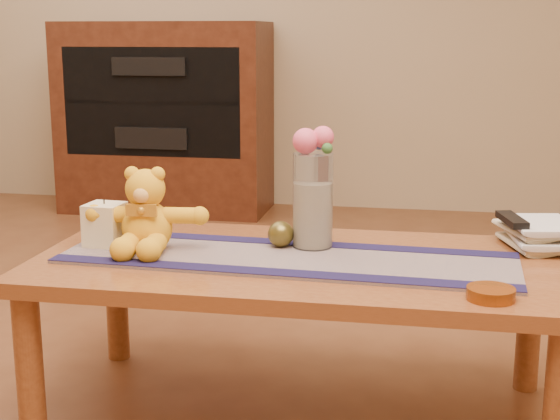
% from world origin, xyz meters
% --- Properties ---
extents(floor, '(5.50, 5.50, 0.00)m').
position_xyz_m(floor, '(0.00, 0.00, 0.00)').
color(floor, '#5B311A').
rests_on(floor, ground).
extents(coffee_table_top, '(1.40, 0.70, 0.04)m').
position_xyz_m(coffee_table_top, '(0.00, 0.00, 0.43)').
color(coffee_table_top, brown).
rests_on(coffee_table_top, floor).
extents(table_leg_fl, '(0.07, 0.07, 0.41)m').
position_xyz_m(table_leg_fl, '(-0.64, -0.29, 0.21)').
color(table_leg_fl, brown).
rests_on(table_leg_fl, floor).
extents(table_leg_fr, '(0.07, 0.07, 0.41)m').
position_xyz_m(table_leg_fr, '(0.64, -0.29, 0.21)').
color(table_leg_fr, brown).
rests_on(table_leg_fr, floor).
extents(table_leg_bl, '(0.07, 0.07, 0.41)m').
position_xyz_m(table_leg_bl, '(-0.64, 0.29, 0.21)').
color(table_leg_bl, brown).
rests_on(table_leg_bl, floor).
extents(table_leg_br, '(0.07, 0.07, 0.41)m').
position_xyz_m(table_leg_br, '(0.64, 0.29, 0.21)').
color(table_leg_br, brown).
rests_on(table_leg_br, floor).
extents(persian_runner, '(1.21, 0.40, 0.01)m').
position_xyz_m(persian_runner, '(-0.03, -0.02, 0.45)').
color(persian_runner, '#181F44').
rests_on(persian_runner, coffee_table_top).
extents(runner_border_near, '(1.20, 0.11, 0.00)m').
position_xyz_m(runner_border_near, '(-0.03, -0.16, 0.46)').
color(runner_border_near, '#151135').
rests_on(runner_border_near, persian_runner).
extents(runner_border_far, '(1.20, 0.11, 0.00)m').
position_xyz_m(runner_border_far, '(-0.02, 0.13, 0.46)').
color(runner_border_far, '#151135').
rests_on(runner_border_far, persian_runner).
extents(teddy_bear, '(0.34, 0.29, 0.21)m').
position_xyz_m(teddy_bear, '(-0.42, -0.00, 0.57)').
color(teddy_bear, gold).
rests_on(teddy_bear, persian_runner).
extents(pillar_candle, '(0.11, 0.11, 0.12)m').
position_xyz_m(pillar_candle, '(-0.55, 0.01, 0.52)').
color(pillar_candle, beige).
rests_on(pillar_candle, persian_runner).
extents(candle_wick, '(0.00, 0.00, 0.01)m').
position_xyz_m(candle_wick, '(-0.55, 0.01, 0.58)').
color(candle_wick, black).
rests_on(candle_wick, pillar_candle).
extents(glass_vase, '(0.11, 0.11, 0.26)m').
position_xyz_m(glass_vase, '(0.02, 0.10, 0.59)').
color(glass_vase, silver).
rests_on(glass_vase, persian_runner).
extents(potpourri_fill, '(0.09, 0.09, 0.18)m').
position_xyz_m(potpourri_fill, '(0.02, 0.10, 0.55)').
color(potpourri_fill, beige).
rests_on(potpourri_fill, glass_vase).
extents(rose_left, '(0.07, 0.07, 0.07)m').
position_xyz_m(rose_left, '(0.00, 0.09, 0.75)').
color(rose_left, '#EE5475').
rests_on(rose_left, glass_vase).
extents(rose_right, '(0.06, 0.06, 0.06)m').
position_xyz_m(rose_right, '(0.05, 0.10, 0.76)').
color(rose_right, '#EE5475').
rests_on(rose_right, glass_vase).
extents(blue_flower_back, '(0.04, 0.04, 0.04)m').
position_xyz_m(blue_flower_back, '(0.03, 0.13, 0.75)').
color(blue_flower_back, '#435392').
rests_on(blue_flower_back, glass_vase).
extents(blue_flower_side, '(0.04, 0.04, 0.04)m').
position_xyz_m(blue_flower_side, '(-0.01, 0.12, 0.74)').
color(blue_flower_side, '#435392').
rests_on(blue_flower_side, glass_vase).
extents(leaf_sprig, '(0.03, 0.03, 0.03)m').
position_xyz_m(leaf_sprig, '(0.06, 0.08, 0.74)').
color(leaf_sprig, '#33662D').
rests_on(leaf_sprig, glass_vase).
extents(bronze_ball, '(0.08, 0.08, 0.07)m').
position_xyz_m(bronze_ball, '(-0.06, 0.08, 0.49)').
color(bronze_ball, brown).
rests_on(bronze_ball, persian_runner).
extents(book_bottom, '(0.22, 0.26, 0.02)m').
position_xyz_m(book_bottom, '(0.56, 0.21, 0.46)').
color(book_bottom, beige).
rests_on(book_bottom, coffee_table_top).
extents(book_lower, '(0.19, 0.24, 0.02)m').
position_xyz_m(book_lower, '(0.57, 0.20, 0.48)').
color(book_lower, beige).
rests_on(book_lower, book_bottom).
extents(book_upper, '(0.23, 0.26, 0.02)m').
position_xyz_m(book_upper, '(0.55, 0.21, 0.50)').
color(book_upper, beige).
rests_on(book_upper, book_lower).
extents(book_top, '(0.20, 0.25, 0.02)m').
position_xyz_m(book_top, '(0.56, 0.21, 0.52)').
color(book_top, beige).
rests_on(book_top, book_upper).
extents(tv_remote, '(0.08, 0.17, 0.02)m').
position_xyz_m(tv_remote, '(0.56, 0.20, 0.54)').
color(tv_remote, black).
rests_on(tv_remote, book_top).
extents(amber_dish, '(0.12, 0.12, 0.03)m').
position_xyz_m(amber_dish, '(0.48, -0.25, 0.46)').
color(amber_dish, '#BF5914').
rests_on(amber_dish, coffee_table_top).
extents(media_cabinet, '(1.20, 0.50, 1.10)m').
position_xyz_m(media_cabinet, '(-1.20, 2.48, 0.55)').
color(media_cabinet, '#32150B').
rests_on(media_cabinet, floor).
extents(cabinet_cavity, '(1.02, 0.03, 0.61)m').
position_xyz_m(cabinet_cavity, '(-1.20, 2.25, 0.66)').
color(cabinet_cavity, black).
rests_on(cabinet_cavity, media_cabinet).
extents(cabinet_shelf, '(1.02, 0.20, 0.02)m').
position_xyz_m(cabinet_shelf, '(-1.20, 2.33, 0.66)').
color(cabinet_shelf, '#32150B').
rests_on(cabinet_shelf, media_cabinet).
extents(stereo_upper, '(0.42, 0.28, 0.10)m').
position_xyz_m(stereo_upper, '(-1.20, 2.35, 0.86)').
color(stereo_upper, black).
rests_on(stereo_upper, media_cabinet).
extents(stereo_lower, '(0.42, 0.28, 0.12)m').
position_xyz_m(stereo_lower, '(-1.20, 2.35, 0.46)').
color(stereo_lower, black).
rests_on(stereo_lower, media_cabinet).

